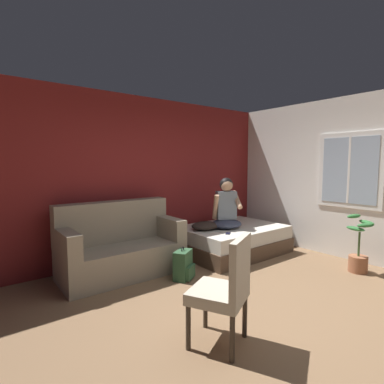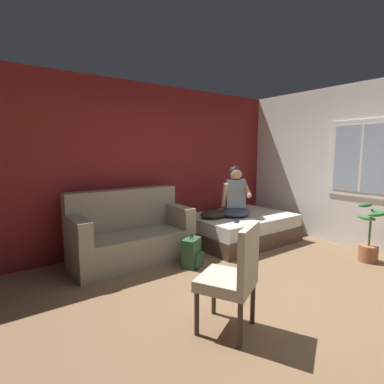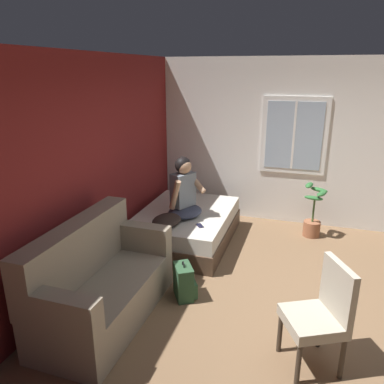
{
  "view_description": "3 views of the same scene",
  "coord_description": "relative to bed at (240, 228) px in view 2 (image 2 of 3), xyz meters",
  "views": [
    {
      "loc": [
        -2.48,
        -1.87,
        1.6
      ],
      "look_at": [
        0.49,
        1.91,
        1.14
      ],
      "focal_mm": 28.0,
      "sensor_mm": 36.0,
      "label": 1
    },
    {
      "loc": [
        -2.48,
        -1.87,
        1.6
      ],
      "look_at": [
        0.24,
        1.81,
        0.98
      ],
      "focal_mm": 28.0,
      "sensor_mm": 36.0,
      "label": 2
    },
    {
      "loc": [
        -3.61,
        0.16,
        2.5
      ],
      "look_at": [
        0.67,
        1.51,
        1.02
      ],
      "focal_mm": 35.0,
      "sensor_mm": 36.0,
      "label": 3
    }
  ],
  "objects": [
    {
      "name": "person_seated",
      "position": [
        -0.2,
        -0.05,
        0.6
      ],
      "size": [
        0.66,
        0.63,
        0.88
      ],
      "color": "#383D51",
      "rests_on": "bed"
    },
    {
      "name": "wall_back_accent",
      "position": [
        -1.34,
        0.85,
        1.11
      ],
      "size": [
        10.2,
        0.16,
        2.7
      ],
      "primitive_type": "cube",
      "color": "maroon",
      "rests_on": "ground"
    },
    {
      "name": "ground_plane",
      "position": [
        -1.34,
        -1.83,
        -0.24
      ],
      "size": [
        40.0,
        40.0,
        0.0
      ],
      "primitive_type": "plane",
      "color": "brown"
    },
    {
      "name": "couch",
      "position": [
        -2.02,
        0.26,
        0.16
      ],
      "size": [
        1.71,
        0.84,
        1.04
      ],
      "color": "gray",
      "rests_on": "ground"
    },
    {
      "name": "potted_plant",
      "position": [
        0.76,
        -1.84,
        0.07
      ],
      "size": [
        0.39,
        0.37,
        0.85
      ],
      "color": "#995B3D",
      "rests_on": "ground"
    },
    {
      "name": "bed",
      "position": [
        0.0,
        0.0,
        0.0
      ],
      "size": [
        1.83,
        1.33,
        0.48
      ],
      "color": "#4C3828",
      "rests_on": "ground"
    },
    {
      "name": "throw_pillow",
      "position": [
        -0.57,
        0.07,
        0.31
      ],
      "size": [
        0.53,
        0.44,
        0.14
      ],
      "primitive_type": "ellipsoid",
      "rotation": [
        0.0,
        0.0,
        -0.17
      ],
      "color": "#2D231E",
      "rests_on": "bed"
    },
    {
      "name": "cell_phone",
      "position": [
        -0.46,
        -0.36,
        0.25
      ],
      "size": [
        0.16,
        0.14,
        0.01
      ],
      "primitive_type": "cube",
      "rotation": [
        0.0,
        0.0,
        2.23
      ],
      "color": "black",
      "rests_on": "bed"
    },
    {
      "name": "backpack",
      "position": [
        -1.42,
        -0.46,
        -0.04
      ],
      "size": [
        0.35,
        0.34,
        0.46
      ],
      "color": "#2D5133",
      "rests_on": "ground"
    },
    {
      "name": "side_chair",
      "position": [
        -2.03,
        -1.91,
        0.3
      ],
      "size": [
        0.62,
        0.62,
        0.98
      ],
      "color": "#382D23",
      "rests_on": "ground"
    }
  ]
}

